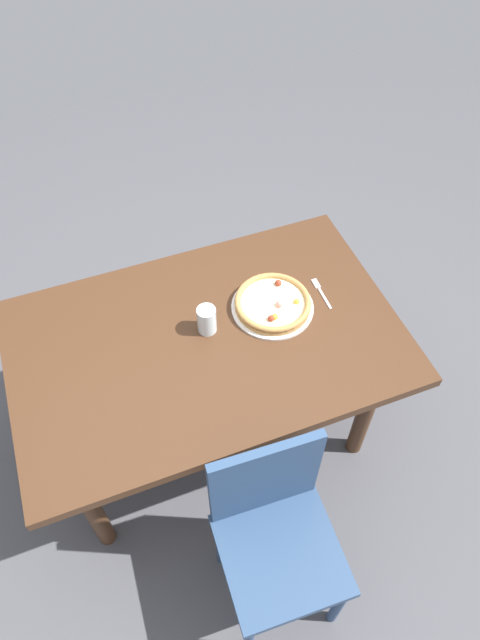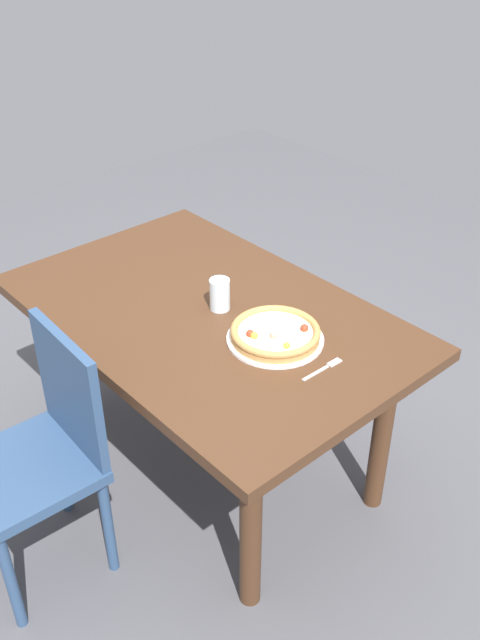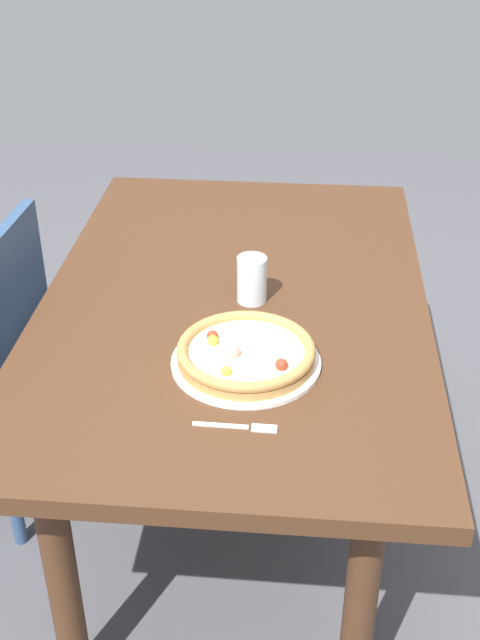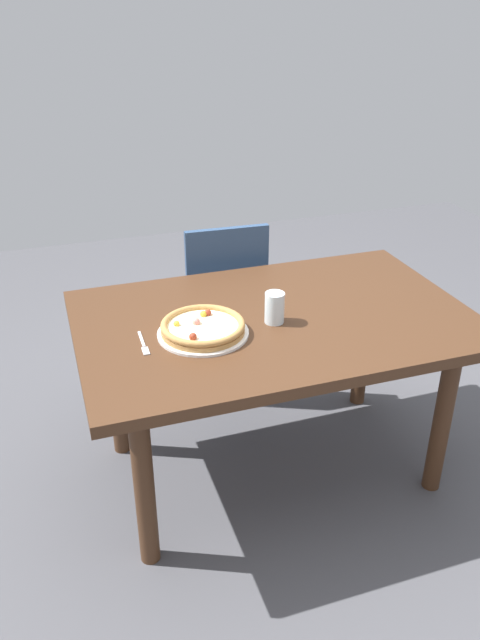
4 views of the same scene
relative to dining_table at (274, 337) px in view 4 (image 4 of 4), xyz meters
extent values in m
plane|color=#4C4C51|center=(0.00, 0.00, -0.64)|extent=(6.00, 6.00, 0.00)
cube|color=#472B19|center=(0.00, 0.00, 0.07)|extent=(1.47, 0.94, 0.04)
cylinder|color=#472B19|center=(-0.58, -0.32, -0.30)|extent=(0.07, 0.07, 0.68)
cylinder|color=#472B19|center=(0.58, -0.32, -0.30)|extent=(0.07, 0.07, 0.68)
cylinder|color=#472B19|center=(-0.58, 0.32, -0.30)|extent=(0.07, 0.07, 0.68)
cylinder|color=#472B19|center=(0.58, 0.32, -0.30)|extent=(0.07, 0.07, 0.68)
cylinder|color=navy|center=(0.16, -0.93, -0.43)|extent=(0.04, 0.04, 0.42)
cylinder|color=navy|center=(-0.18, -0.91, -0.43)|extent=(0.04, 0.04, 0.42)
cylinder|color=navy|center=(0.18, -0.59, -0.43)|extent=(0.04, 0.04, 0.42)
cylinder|color=navy|center=(-0.16, -0.57, -0.43)|extent=(0.04, 0.04, 0.42)
cube|color=navy|center=(0.00, -0.75, -0.19)|extent=(0.42, 0.42, 0.04)
cube|color=navy|center=(0.01, -0.56, 0.04)|extent=(0.38, 0.05, 0.42)
cylinder|color=white|center=(0.29, 0.05, 0.09)|extent=(0.32, 0.32, 0.01)
cylinder|color=#B78447|center=(0.29, 0.05, 0.11)|extent=(0.29, 0.29, 0.02)
cylinder|color=beige|center=(0.29, 0.05, 0.12)|extent=(0.26, 0.26, 0.01)
torus|color=#B78447|center=(0.29, 0.05, 0.13)|extent=(0.30, 0.30, 0.02)
sphere|color=maroon|center=(0.25, -0.02, 0.13)|extent=(0.03, 0.03, 0.03)
sphere|color=gold|center=(0.27, -0.02, 0.13)|extent=(0.02, 0.02, 0.02)
sphere|color=maroon|center=(0.35, 0.13, 0.13)|extent=(0.03, 0.03, 0.03)
sphere|color=gold|center=(0.38, 0.02, 0.13)|extent=(0.02, 0.02, 0.02)
sphere|color=#E58C7F|center=(0.31, 0.03, 0.13)|extent=(0.03, 0.03, 0.03)
cube|color=silver|center=(0.51, 0.02, 0.09)|extent=(0.01, 0.11, 0.00)
cube|color=silver|center=(0.51, 0.11, 0.09)|extent=(0.02, 0.05, 0.00)
cylinder|color=silver|center=(0.02, 0.04, 0.15)|extent=(0.07, 0.07, 0.12)
camera|label=1|loc=(-0.33, -1.23, 1.82)|focal=31.99mm
camera|label=2|loc=(1.64, -1.30, 1.42)|focal=39.40mm
camera|label=3|loc=(1.72, 0.17, 1.09)|focal=45.41mm
camera|label=4|loc=(0.78, 1.91, 1.16)|focal=34.94mm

